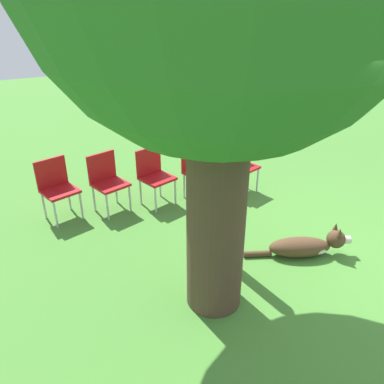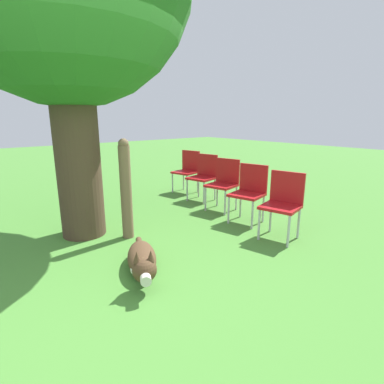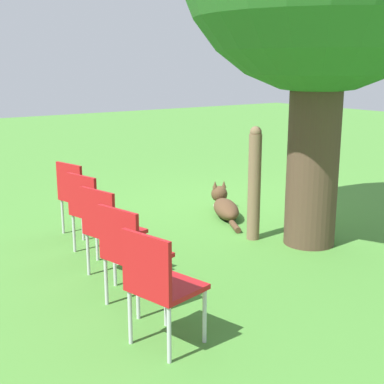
{
  "view_description": "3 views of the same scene",
  "coord_description": "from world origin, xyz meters",
  "px_view_note": "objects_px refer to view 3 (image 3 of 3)",
  "views": [
    {
      "loc": [
        -2.3,
        2.85,
        2.73
      ],
      "look_at": [
        1.55,
        0.58,
        0.49
      ],
      "focal_mm": 35.0,
      "sensor_mm": 36.0,
      "label": 1
    },
    {
      "loc": [
        -1.14,
        -2.68,
        1.53
      ],
      "look_at": [
        1.58,
        0.63,
        0.45
      ],
      "focal_mm": 28.0,
      "sensor_mm": 36.0,
      "label": 2
    },
    {
      "loc": [
        4.45,
        4.99,
        1.93
      ],
      "look_at": [
        1.47,
        0.78,
        0.69
      ],
      "focal_mm": 50.0,
      "sensor_mm": 36.0,
      "label": 3
    }
  ],
  "objects_px": {
    "red_chair_3": "(130,250)",
    "fence_post": "(254,183)",
    "red_chair_0": "(78,193)",
    "red_chair_4": "(159,281)",
    "red_chair_1": "(92,208)",
    "dog": "(225,206)",
    "red_chair_2": "(108,226)"
  },
  "relations": [
    {
      "from": "red_chair_3",
      "to": "fence_post",
      "type": "bearing_deg",
      "value": 7.44
    },
    {
      "from": "fence_post",
      "to": "red_chair_0",
      "type": "xyz_separation_m",
      "value": [
        1.54,
        -1.27,
        -0.15
      ]
    },
    {
      "from": "red_chair_3",
      "to": "red_chair_4",
      "type": "bearing_deg",
      "value": -115.57
    },
    {
      "from": "fence_post",
      "to": "red_chair_3",
      "type": "bearing_deg",
      "value": 20.64
    },
    {
      "from": "fence_post",
      "to": "red_chair_3",
      "type": "relative_size",
      "value": 1.5
    },
    {
      "from": "red_chair_1",
      "to": "dog",
      "type": "bearing_deg",
      "value": -3.94
    },
    {
      "from": "dog",
      "to": "fence_post",
      "type": "relative_size",
      "value": 0.93
    },
    {
      "from": "red_chair_0",
      "to": "red_chair_3",
      "type": "bearing_deg",
      "value": -115.57
    },
    {
      "from": "red_chair_0",
      "to": "red_chair_3",
      "type": "xyz_separation_m",
      "value": [
        0.44,
        2.01,
        0.0
      ]
    },
    {
      "from": "fence_post",
      "to": "red_chair_1",
      "type": "distance_m",
      "value": 1.79
    },
    {
      "from": "red_chair_2",
      "to": "red_chair_4",
      "type": "bearing_deg",
      "value": -115.57
    },
    {
      "from": "red_chair_1",
      "to": "red_chair_4",
      "type": "height_order",
      "value": "same"
    },
    {
      "from": "fence_post",
      "to": "red_chair_4",
      "type": "relative_size",
      "value": 1.5
    },
    {
      "from": "red_chair_1",
      "to": "red_chair_4",
      "type": "bearing_deg",
      "value": -115.57
    },
    {
      "from": "dog",
      "to": "red_chair_1",
      "type": "relative_size",
      "value": 1.4
    },
    {
      "from": "red_chair_0",
      "to": "red_chair_2",
      "type": "height_order",
      "value": "same"
    },
    {
      "from": "fence_post",
      "to": "red_chair_3",
      "type": "height_order",
      "value": "fence_post"
    },
    {
      "from": "red_chair_0",
      "to": "red_chair_3",
      "type": "relative_size",
      "value": 1.0
    },
    {
      "from": "red_chair_3",
      "to": "dog",
      "type": "bearing_deg",
      "value": 22.71
    },
    {
      "from": "red_chair_2",
      "to": "red_chair_3",
      "type": "xyz_separation_m",
      "value": [
        0.15,
        0.67,
        0.0
      ]
    },
    {
      "from": "dog",
      "to": "red_chair_4",
      "type": "xyz_separation_m",
      "value": [
        2.45,
        2.34,
        0.37
      ]
    },
    {
      "from": "red_chair_0",
      "to": "red_chair_1",
      "type": "xyz_separation_m",
      "value": [
        0.15,
        0.67,
        0.0
      ]
    },
    {
      "from": "red_chair_2",
      "to": "red_chair_3",
      "type": "relative_size",
      "value": 1.0
    },
    {
      "from": "red_chair_2",
      "to": "red_chair_4",
      "type": "relative_size",
      "value": 1.0
    },
    {
      "from": "fence_post",
      "to": "red_chair_1",
      "type": "height_order",
      "value": "fence_post"
    },
    {
      "from": "dog",
      "to": "red_chair_2",
      "type": "bearing_deg",
      "value": 141.43
    },
    {
      "from": "dog",
      "to": "red_chair_1",
      "type": "height_order",
      "value": "red_chair_1"
    },
    {
      "from": "dog",
      "to": "red_chair_2",
      "type": "height_order",
      "value": "red_chair_2"
    },
    {
      "from": "red_chair_1",
      "to": "red_chair_2",
      "type": "height_order",
      "value": "same"
    },
    {
      "from": "red_chair_1",
      "to": "red_chair_4",
      "type": "relative_size",
      "value": 1.0
    },
    {
      "from": "red_chair_1",
      "to": "red_chair_2",
      "type": "bearing_deg",
      "value": -115.57
    },
    {
      "from": "fence_post",
      "to": "red_chair_0",
      "type": "bearing_deg",
      "value": -39.53
    }
  ]
}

